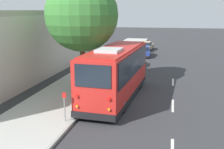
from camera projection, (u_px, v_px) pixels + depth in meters
ground_plane at (124, 99)px, 18.97m from camera, size 160.00×160.00×0.00m
sidewalk_slab at (67, 94)px, 19.79m from camera, size 80.00×4.18×0.15m
curb_strip at (97, 96)px, 19.34m from camera, size 80.00×0.14×0.15m
shuttle_bus at (116, 70)px, 18.63m from camera, size 9.62×3.06×3.59m
parked_sedan_maroon at (133, 61)px, 29.79m from camera, size 4.29×1.90×1.29m
parked_sedan_blue at (143, 52)px, 36.31m from camera, size 4.34×2.02×1.31m
parked_sedan_tan at (146, 46)px, 41.83m from camera, size 4.72×2.07×1.27m
street_tree at (82, 10)px, 20.26m from camera, size 5.32×5.32×8.82m
sign_post_near at (65, 107)px, 14.53m from camera, size 0.06×0.22×1.56m
sign_post_far at (73, 100)px, 15.84m from camera, size 0.06×0.22×1.46m
lane_stripe_mid at (173, 105)px, 17.59m from camera, size 2.40×0.14×0.01m
lane_stripe_ahead at (173, 82)px, 23.31m from camera, size 2.40×0.14×0.01m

